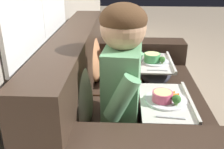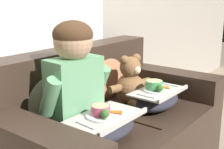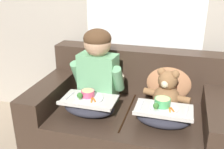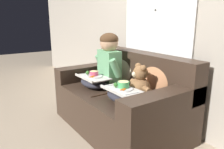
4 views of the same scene
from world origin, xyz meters
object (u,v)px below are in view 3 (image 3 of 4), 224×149
(child_figure, at_px, (98,63))
(teddy_bear, at_px, (166,93))
(lap_tray_child, at_px, (89,106))
(lap_tray_teddy, at_px, (163,116))
(throw_pillow_behind_child, at_px, (106,72))
(couch, at_px, (130,119))
(throw_pillow_behind_teddy, at_px, (169,79))

(child_figure, bearing_deg, teddy_bear, -0.37)
(lap_tray_child, distance_m, lap_tray_teddy, 0.61)
(lap_tray_teddy, bearing_deg, child_figure, 158.29)
(throw_pillow_behind_child, bearing_deg, lap_tray_teddy, -38.53)
(throw_pillow_behind_child, bearing_deg, lap_tray_child, -90.14)
(throw_pillow_behind_child, distance_m, teddy_bear, 0.66)
(lap_tray_child, bearing_deg, throw_pillow_behind_child, 89.86)
(lap_tray_child, bearing_deg, teddy_bear, 21.41)
(child_figure, xyz_separation_m, teddy_bear, (0.61, -0.00, -0.21))
(couch, xyz_separation_m, child_figure, (-0.30, 0.00, 0.51))
(child_figure, xyz_separation_m, lap_tray_teddy, (0.61, -0.24, -0.29))
(throw_pillow_behind_teddy, distance_m, lap_tray_teddy, 0.50)
(couch, height_order, child_figure, child_figure)
(throw_pillow_behind_teddy, bearing_deg, lap_tray_teddy, -90.15)
(throw_pillow_behind_teddy, height_order, teddy_bear, throw_pillow_behind_teddy)
(throw_pillow_behind_child, relative_size, lap_tray_child, 0.96)
(throw_pillow_behind_teddy, bearing_deg, throw_pillow_behind_child, 180.00)
(child_figure, bearing_deg, couch, -0.15)
(throw_pillow_behind_child, distance_m, lap_tray_teddy, 0.78)
(throw_pillow_behind_child, xyz_separation_m, child_figure, (-0.00, -0.24, 0.17))
(teddy_bear, height_order, lap_tray_teddy, teddy_bear)
(throw_pillow_behind_child, xyz_separation_m, teddy_bear, (0.61, -0.25, -0.04))
(couch, relative_size, lap_tray_teddy, 3.78)
(throw_pillow_behind_child, bearing_deg, child_figure, -90.03)
(couch, relative_size, throw_pillow_behind_child, 3.84)
(couch, bearing_deg, teddy_bear, -0.59)
(throw_pillow_behind_child, bearing_deg, teddy_bear, -22.01)
(lap_tray_child, height_order, lap_tray_teddy, lap_tray_teddy)
(throw_pillow_behind_teddy, xyz_separation_m, lap_tray_teddy, (-0.00, -0.48, -0.12))
(couch, xyz_separation_m, teddy_bear, (0.30, -0.00, 0.30))
(couch, height_order, lap_tray_teddy, couch)
(couch, xyz_separation_m, throw_pillow_behind_child, (-0.30, 0.24, 0.34))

